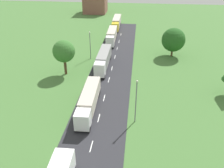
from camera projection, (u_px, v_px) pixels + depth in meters
name	position (u px, v px, depth m)	size (l,w,h in m)	color
road	(92.00, 145.00, 36.18)	(10.00, 140.00, 0.06)	#2B2B30
lane_marking_centre	(86.00, 166.00, 32.59)	(0.16, 120.79, 0.01)	white
truck_second	(89.00, 100.00, 43.25)	(2.76, 13.48, 3.48)	white
truck_third	(103.00, 59.00, 59.48)	(2.50, 13.63, 3.75)	white
truck_fourth	(112.00, 35.00, 76.42)	(2.69, 12.57, 3.79)	white
truck_fifth	(117.00, 22.00, 90.72)	(2.59, 13.93, 3.79)	yellow
lamppost_second	(136.00, 99.00, 39.04)	(0.36, 0.36, 7.96)	slate
lamppost_third	(90.00, 44.00, 63.59)	(0.36, 0.36, 7.45)	slate
tree_oak	(173.00, 40.00, 64.97)	(6.33, 6.33, 7.79)	#513823
tree_ash	(64.00, 51.00, 54.57)	(5.08, 5.08, 8.24)	#513823
distant_building	(95.00, 2.00, 113.14)	(10.32, 10.22, 9.60)	brown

